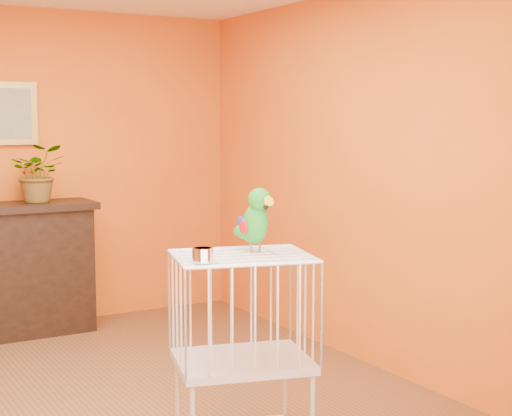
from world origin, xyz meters
TOP-DOWN VIEW (x-y plane):
  - room_shell at (0.00, 0.00)m, footprint 4.50×4.50m
  - console_cabinet at (-0.04, 2.01)m, footprint 1.41×0.51m
  - potted_plant at (0.25, 1.99)m, footprint 0.51×0.55m
  - birdcage at (0.51, -0.83)m, footprint 0.78×0.67m
  - feed_cup at (0.24, -0.93)m, footprint 0.10×0.10m
  - parrot at (0.61, -0.78)m, footprint 0.16×0.30m

SIDE VIEW (x-z plane):
  - console_cabinet at x=-0.04m, z-range 0.00..1.05m
  - birdcage at x=0.51m, z-range 0.02..1.05m
  - feed_cup at x=0.24m, z-range 1.03..1.10m
  - parrot at x=0.61m, z-range 1.03..1.36m
  - potted_plant at x=0.25m, z-range 1.05..1.41m
  - room_shell at x=0.00m, z-range -0.67..3.83m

